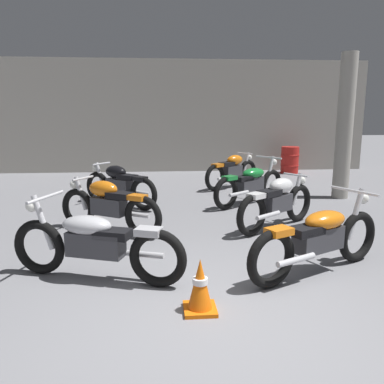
{
  "coord_description": "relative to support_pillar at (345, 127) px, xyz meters",
  "views": [
    {
      "loc": [
        -0.58,
        -3.33,
        1.91
      ],
      "look_at": [
        0.0,
        3.42,
        0.55
      ],
      "focal_mm": 36.92,
      "sensor_mm": 36.0,
      "label": 1
    }
  ],
  "objects": [
    {
      "name": "ground_plane",
      "position": [
        -3.56,
        -5.22,
        -1.6
      ],
      "size": [
        60.0,
        60.0,
        0.0
      ],
      "primitive_type": "plane",
      "color": "gray"
    },
    {
      "name": "back_wall",
      "position": [
        -3.56,
        4.6,
        0.2
      ],
      "size": [
        12.74,
        0.24,
        3.6
      ],
      "primitive_type": "cube",
      "color": "#9E998E",
      "rests_on": "ground"
    },
    {
      "name": "support_pillar",
      "position": [
        0.0,
        0.0,
        0.0
      ],
      "size": [
        0.36,
        0.36,
        3.2
      ],
      "primitive_type": "cylinder",
      "color": "#9E998E",
      "rests_on": "ground"
    },
    {
      "name": "motorcycle_left_row_0",
      "position": [
        -4.88,
        -4.14,
        -1.15
      ],
      "size": [
        2.08,
        0.94,
        0.97
      ],
      "color": "black",
      "rests_on": "ground"
    },
    {
      "name": "motorcycle_left_row_1",
      "position": [
        -4.95,
        -2.26,
        -1.14
      ],
      "size": [
        1.75,
        1.11,
        0.88
      ],
      "color": "black",
      "rests_on": "ground"
    },
    {
      "name": "motorcycle_left_row_2",
      "position": [
        -4.95,
        -0.41,
        -1.14
      ],
      "size": [
        1.6,
        1.32,
        0.88
      ],
      "color": "black",
      "rests_on": "ground"
    },
    {
      "name": "motorcycle_right_row_0",
      "position": [
        -2.24,
        -4.18,
        -1.15
      ],
      "size": [
        1.98,
        1.13,
        0.97
      ],
      "color": "black",
      "rests_on": "ground"
    },
    {
      "name": "motorcycle_right_row_1",
      "position": [
        -2.17,
        -2.26,
        -1.14
      ],
      "size": [
        1.64,
        1.27,
        0.88
      ],
      "color": "black",
      "rests_on": "ground"
    },
    {
      "name": "motorcycle_right_row_2",
      "position": [
        -2.2,
        -0.45,
        -1.15
      ],
      "size": [
        1.79,
        1.4,
        0.97
      ],
      "color": "black",
      "rests_on": "ground"
    },
    {
      "name": "motorcycle_right_row_3",
      "position": [
        -2.23,
        1.45,
        -1.14
      ],
      "size": [
        1.6,
        1.32,
        0.88
      ],
      "color": "black",
      "rests_on": "ground"
    },
    {
      "name": "oil_drum",
      "position": [
        0.07,
        3.76,
        -1.18
      ],
      "size": [
        0.59,
        0.59,
        0.85
      ],
      "color": "red",
      "rests_on": "ground"
    },
    {
      "name": "traffic_cone",
      "position": [
        -3.76,
        -4.99,
        -1.34
      ],
      "size": [
        0.32,
        0.32,
        0.54
      ],
      "color": "orange",
      "rests_on": "ground"
    }
  ]
}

